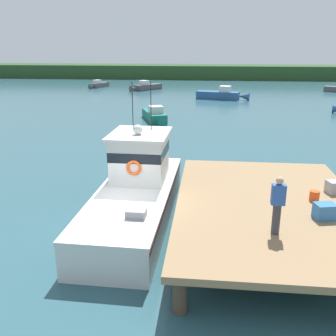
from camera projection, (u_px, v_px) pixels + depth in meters
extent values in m
plane|color=#2D5660|center=(126.00, 229.00, 13.23)|extent=(200.00, 200.00, 0.00)
cylinder|color=#4C3D2D|center=(180.00, 294.00, 8.98)|extent=(0.36, 0.36, 1.00)
cylinder|color=#4C3D2D|center=(194.00, 178.00, 16.73)|extent=(0.36, 0.36, 1.00)
cylinder|color=#4C3D2D|center=(316.00, 182.00, 16.21)|extent=(0.36, 0.36, 1.00)
cube|color=#937551|center=(269.00, 205.00, 12.41)|extent=(6.00, 9.00, 0.20)
cube|color=silver|center=(135.00, 207.00, 13.66)|extent=(2.69, 8.06, 1.10)
cone|color=silver|center=(156.00, 166.00, 18.28)|extent=(1.14, 1.83, 1.10)
cube|color=#A31919|center=(134.00, 195.00, 13.52)|extent=(2.71, 7.90, 0.12)
cube|color=silver|center=(134.00, 191.00, 13.47)|extent=(2.73, 8.06, 0.12)
cube|color=silver|center=(140.00, 159.00, 14.34)|extent=(1.95, 2.25, 1.80)
cube|color=black|center=(140.00, 151.00, 14.24)|extent=(1.97, 2.27, 0.36)
cube|color=silver|center=(140.00, 134.00, 14.05)|extent=(2.20, 2.55, 0.10)
sphere|color=white|center=(138.00, 130.00, 13.69)|extent=(0.36, 0.36, 0.36)
cylinder|color=black|center=(133.00, 106.00, 14.27)|extent=(0.03, 0.03, 1.80)
cylinder|color=black|center=(151.00, 106.00, 14.18)|extent=(0.03, 0.03, 1.80)
cube|color=#939399|center=(136.00, 215.00, 11.29)|extent=(0.61, 0.45, 0.36)
torus|color=orange|center=(100.00, 226.00, 10.88)|extent=(0.57, 0.57, 0.12)
torus|color=#EA5119|center=(134.00, 168.00, 13.27)|extent=(0.54, 0.11, 0.54)
cube|color=#9E9EA3|center=(336.00, 187.00, 13.12)|extent=(0.69, 0.58, 0.43)
cube|color=#3370B2|center=(325.00, 211.00, 11.17)|extent=(0.68, 0.56, 0.47)
cylinder|color=#E04C19|center=(314.00, 196.00, 12.49)|extent=(0.32, 0.32, 0.34)
cylinder|color=#383842|center=(276.00, 219.00, 10.24)|extent=(0.22, 0.22, 0.86)
cube|color=#2D56A8|center=(278.00, 195.00, 10.01)|extent=(0.36, 0.22, 0.56)
sphere|color=tan|center=(280.00, 181.00, 9.89)|extent=(0.20, 0.20, 0.20)
cube|color=#4C4C51|center=(148.00, 87.00, 53.27)|extent=(3.70, 4.09, 0.76)
cone|color=#4C4C51|center=(134.00, 89.00, 51.52)|extent=(1.26, 1.30, 0.76)
cube|color=silver|center=(144.00, 83.00, 52.57)|extent=(1.49, 1.49, 0.57)
cube|color=#4C4C51|center=(100.00, 85.00, 56.61)|extent=(2.11, 3.68, 0.64)
cone|color=#4C4C51|center=(91.00, 86.00, 54.70)|extent=(0.87, 1.03, 0.64)
cube|color=silver|center=(97.00, 82.00, 55.90)|extent=(1.11, 1.10, 0.48)
cube|color=#196B5B|center=(154.00, 116.00, 31.90)|extent=(2.65, 4.32, 0.75)
cone|color=#196B5B|center=(161.00, 122.00, 29.53)|extent=(1.06, 1.23, 0.75)
cube|color=silver|center=(156.00, 109.00, 31.03)|extent=(1.34, 1.33, 0.56)
cube|color=#285184|center=(218.00, 95.00, 44.25)|extent=(5.08, 2.72, 0.88)
cone|color=#285184|center=(244.00, 96.00, 43.23)|extent=(1.39, 1.16, 0.88)
cube|color=silver|center=(225.00, 89.00, 43.72)|extent=(1.48, 1.50, 0.66)
sphere|color=#EA5B19|center=(121.00, 134.00, 26.25)|extent=(0.44, 0.44, 0.44)
cube|color=#284723|center=(195.00, 72.00, 71.46)|extent=(120.00, 8.00, 2.40)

